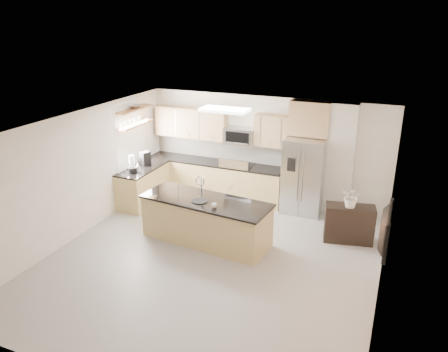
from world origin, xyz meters
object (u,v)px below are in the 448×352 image
at_px(coffee_maker, 145,159).
at_px(flower_vase, 353,192).
at_px(island, 206,220).
at_px(television, 380,228).
at_px(range, 238,182).
at_px(cup, 214,206).
at_px(microwave, 240,136).
at_px(bowl, 135,106).
at_px(kettle, 138,166).
at_px(blender, 132,165).
at_px(platter, 200,201).
at_px(refrigerator, 304,176).
at_px(credenza, 349,224).

xyz_separation_m(coffee_maker, flower_vase, (4.98, -0.30, 0.03)).
relative_size(island, television, 2.54).
xyz_separation_m(range, cup, (0.49, -2.54, 0.49)).
distance_m(microwave, television, 4.79).
bearing_deg(bowl, range, 22.10).
relative_size(kettle, bowl, 0.69).
bearing_deg(blender, cup, -22.65).
bearing_deg(blender, kettle, 73.04).
relative_size(platter, blender, 0.75).
bearing_deg(bowl, kettle, -60.20).
bearing_deg(microwave, platter, -87.69).
bearing_deg(refrigerator, island, -123.90).
xyz_separation_m(blender, television, (5.58, -1.65, 0.25)).
relative_size(cup, kettle, 0.45).
relative_size(range, blender, 2.69).
bearing_deg(coffee_maker, flower_vase, -3.49).
bearing_deg(microwave, bowl, -155.24).
height_order(island, television, television).
distance_m(island, television, 3.56).
bearing_deg(range, bowl, -157.90).
relative_size(bowl, television, 0.33).
height_order(microwave, television, microwave).
xyz_separation_m(cup, flower_vase, (2.39, 1.35, 0.15)).
bearing_deg(range, refrigerator, -1.60).
relative_size(refrigerator, cup, 15.82).
relative_size(credenza, coffee_maker, 2.88).
bearing_deg(microwave, blender, -142.46).
height_order(blender, coffee_maker, blender).
xyz_separation_m(island, bowl, (-2.43, 1.34, 1.92)).
height_order(kettle, flower_vase, flower_vase).
bearing_deg(island, television, -8.74).
bearing_deg(range, cup, -79.14).
distance_m(credenza, bowl, 5.50).
bearing_deg(cup, platter, 156.43).
bearing_deg(kettle, microwave, 35.24).
bearing_deg(blender, flower_vase, 3.27).
height_order(island, coffee_maker, island).
distance_m(platter, kettle, 2.38).
xyz_separation_m(credenza, coffee_maker, (-4.97, 0.25, 0.69)).
bearing_deg(coffee_maker, refrigerator, 12.58).
height_order(island, credenza, island).
xyz_separation_m(platter, kettle, (-2.13, 1.06, 0.11)).
relative_size(island, bowl, 7.62).
height_order(island, blender, blender).
relative_size(credenza, platter, 3.06).
bearing_deg(flower_vase, television, -71.98).
distance_m(microwave, bowl, 2.59).
height_order(cup, blender, blender).
bearing_deg(refrigerator, coffee_maker, -167.42).
distance_m(credenza, blender, 5.01).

